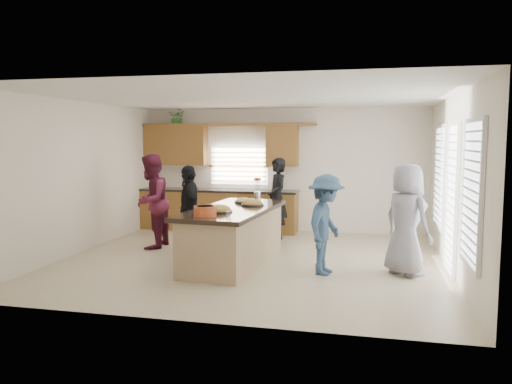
% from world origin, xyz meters
% --- Properties ---
extents(floor, '(6.50, 6.50, 0.00)m').
position_xyz_m(floor, '(0.00, 0.00, 0.00)').
color(floor, beige).
rests_on(floor, ground).
extents(room_shell, '(6.52, 6.02, 2.81)m').
position_xyz_m(room_shell, '(0.00, 0.00, 1.90)').
color(room_shell, silver).
rests_on(room_shell, ground).
extents(back_cabinetry, '(4.08, 0.66, 2.46)m').
position_xyz_m(back_cabinetry, '(-1.47, 2.73, 0.91)').
color(back_cabinetry, brown).
rests_on(back_cabinetry, ground).
extents(right_wall_glazing, '(0.06, 4.00, 2.25)m').
position_xyz_m(right_wall_glazing, '(3.22, -0.13, 1.34)').
color(right_wall_glazing, white).
rests_on(right_wall_glazing, ground).
extents(island, '(1.37, 2.79, 0.95)m').
position_xyz_m(island, '(-0.25, -0.26, 0.45)').
color(island, tan).
rests_on(island, ground).
extents(platter_front, '(0.44, 0.44, 0.18)m').
position_xyz_m(platter_front, '(-0.35, -0.76, 0.98)').
color(platter_front, black).
rests_on(platter_front, island).
extents(platter_mid, '(0.40, 0.40, 0.16)m').
position_xyz_m(platter_mid, '(-0.01, 0.13, 0.98)').
color(platter_mid, black).
rests_on(platter_mid, island).
extents(platter_back, '(0.32, 0.32, 0.13)m').
position_xyz_m(platter_back, '(-0.26, 0.46, 0.98)').
color(platter_back, black).
rests_on(platter_back, island).
extents(salad_bowl, '(0.34, 0.34, 0.15)m').
position_xyz_m(salad_bowl, '(-0.41, -1.24, 1.04)').
color(salad_bowl, '#C54E24').
rests_on(salad_bowl, island).
extents(clear_cup, '(0.08, 0.08, 0.10)m').
position_xyz_m(clear_cup, '(-0.03, -1.31, 1.00)').
color(clear_cup, white).
rests_on(clear_cup, island).
extents(plate_stack, '(0.22, 0.22, 0.05)m').
position_xyz_m(plate_stack, '(-0.24, 0.50, 0.97)').
color(plate_stack, '#AF8AC9').
rests_on(plate_stack, island).
extents(flower_vase, '(0.14, 0.14, 0.42)m').
position_xyz_m(flower_vase, '(-0.11, 0.98, 1.17)').
color(flower_vase, silver).
rests_on(flower_vase, island).
extents(potted_plant, '(0.39, 0.34, 0.43)m').
position_xyz_m(potted_plant, '(-2.45, 2.82, 2.62)').
color(potted_plant, '#35762F').
rests_on(potted_plant, back_cabinetry).
extents(woman_left_back, '(0.65, 0.74, 1.71)m').
position_xyz_m(woman_left_back, '(0.08, 2.03, 0.85)').
color(woman_left_back, black).
rests_on(woman_left_back, ground).
extents(woman_left_mid, '(0.71, 0.90, 1.82)m').
position_xyz_m(woman_left_mid, '(-2.12, 0.57, 0.91)').
color(woman_left_mid, '#5C1B31').
rests_on(woman_left_mid, ground).
extents(woman_left_front, '(0.84, 1.02, 1.63)m').
position_xyz_m(woman_left_front, '(-1.26, 0.32, 0.81)').
color(woman_left_front, black).
rests_on(woman_left_front, ground).
extents(woman_right_back, '(0.78, 1.11, 1.56)m').
position_xyz_m(woman_right_back, '(1.33, -0.58, 0.78)').
color(woman_right_back, '#2F4A68').
rests_on(woman_right_back, ground).
extents(woman_right_front, '(0.98, 1.00, 1.73)m').
position_xyz_m(woman_right_front, '(2.54, -0.35, 0.87)').
color(woman_right_front, gray).
rests_on(woman_right_front, ground).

